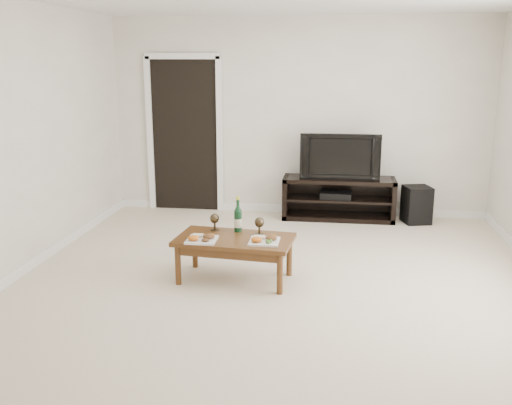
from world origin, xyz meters
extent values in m
plane|color=beige|center=(0.00, 0.00, 0.00)|extent=(5.50, 5.50, 0.00)
cube|color=white|center=(0.00, 2.77, 1.30)|extent=(5.00, 0.04, 2.60)
cube|color=black|center=(-1.55, 2.73, 1.02)|extent=(0.90, 0.02, 2.05)
cube|color=black|center=(0.56, 2.50, 0.28)|extent=(1.45, 0.45, 0.55)
imported|color=black|center=(0.56, 2.50, 0.84)|extent=(1.02, 0.14, 0.59)
cube|color=black|center=(0.53, 2.48, 0.33)|extent=(0.42, 0.32, 0.08)
cube|color=black|center=(1.56, 2.45, 0.24)|extent=(0.39, 0.39, 0.48)
cube|color=#523416|center=(-0.42, 0.18, 0.21)|extent=(1.14, 0.70, 0.42)
cube|color=white|center=(-0.70, 0.05, 0.45)|extent=(0.27, 0.27, 0.07)
cube|color=white|center=(-0.12, 0.08, 0.45)|extent=(0.27, 0.27, 0.07)
cylinder|color=#0E351B|center=(-0.42, 0.38, 0.59)|extent=(0.07, 0.07, 0.35)
camera|label=1|loc=(0.48, -4.85, 2.04)|focal=40.00mm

